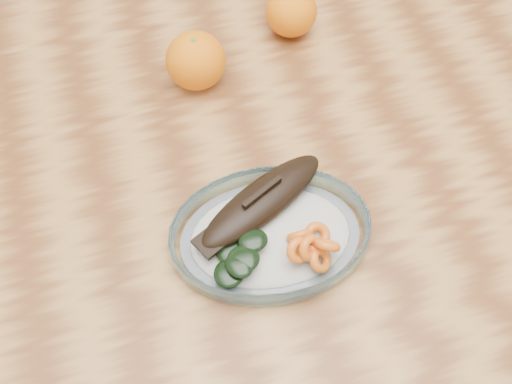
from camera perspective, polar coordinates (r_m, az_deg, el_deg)
The scene contains 5 objects.
ground at distance 1.54m, azimuth -0.03°, elevation -12.73°, with size 3.00×3.00×0.00m, color slate.
dining_table at distance 0.95m, azimuth -0.05°, elevation 0.06°, with size 1.20×0.80×0.75m.
plated_meal at distance 0.78m, azimuth 1.27°, elevation -3.58°, with size 0.50×0.50×0.08m.
orange_left at distance 0.92m, azimuth -5.38°, elevation 11.55°, with size 0.08×0.08×0.08m, color #FA5C05.
orange_right at distance 0.99m, azimuth 3.15°, elevation 15.72°, with size 0.08×0.08×0.08m, color #FA5C05.
Camera 1 is at (-0.14, -0.48, 1.46)m, focal length 45.00 mm.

